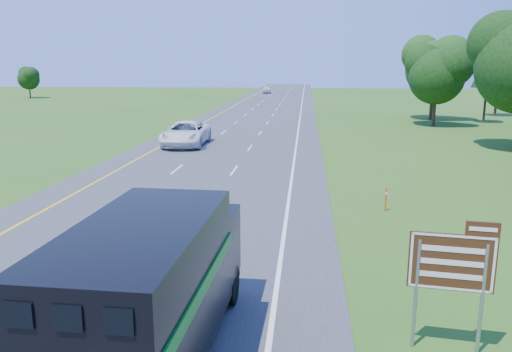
% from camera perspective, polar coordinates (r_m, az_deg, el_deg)
% --- Properties ---
extents(road, '(15.00, 260.00, 0.04)m').
position_cam_1_polar(road, '(52.07, -1.22, 5.38)').
color(road, '#38383A').
rests_on(road, ground).
extents(lane_markings, '(11.15, 260.00, 0.01)m').
position_cam_1_polar(lane_markings, '(52.07, -1.22, 5.41)').
color(lane_markings, yellow).
rests_on(lane_markings, road).
extents(horse_truck, '(2.68, 7.90, 3.46)m').
position_cam_1_polar(horse_truck, '(10.94, -11.55, -12.48)').
color(horse_truck, black).
rests_on(horse_truck, road).
extents(white_suv, '(3.44, 7.12, 1.95)m').
position_cam_1_polar(white_suv, '(41.53, -8.02, 4.84)').
color(white_suv, white).
rests_on(white_suv, road).
extents(far_car, '(2.27, 5.02, 1.67)m').
position_cam_1_polar(far_car, '(120.91, 1.23, 9.84)').
color(far_car, silver).
rests_on(far_car, road).
extents(exit_sign, '(1.85, 0.30, 3.16)m').
position_cam_1_polar(exit_sign, '(12.16, 21.57, -9.71)').
color(exit_sign, gray).
rests_on(exit_sign, ground).
extents(delineator, '(0.09, 0.05, 1.05)m').
position_cam_1_polar(delineator, '(23.39, 14.62, -2.53)').
color(delineator, '#E1450B').
rests_on(delineator, ground).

